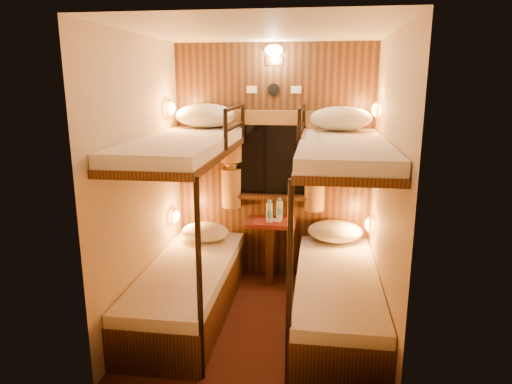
# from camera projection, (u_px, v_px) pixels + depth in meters

# --- Properties ---
(floor) EXTENTS (2.10, 2.10, 0.00)m
(floor) POSITION_uv_depth(u_px,v_px,m) (260.00, 321.00, 3.97)
(floor) COLOR #35180E
(floor) RESTS_ON ground
(ceiling) EXTENTS (2.10, 2.10, 0.00)m
(ceiling) POSITION_uv_depth(u_px,v_px,m) (261.00, 30.00, 3.40)
(ceiling) COLOR silver
(ceiling) RESTS_ON wall_back
(wall_back) EXTENTS (2.40, 0.00, 2.40)m
(wall_back) POSITION_uv_depth(u_px,v_px,m) (273.00, 164.00, 4.69)
(wall_back) COLOR #C6B293
(wall_back) RESTS_ON floor
(wall_front) EXTENTS (2.40, 0.00, 2.40)m
(wall_front) POSITION_uv_depth(u_px,v_px,m) (237.00, 227.00, 2.67)
(wall_front) COLOR #C6B293
(wall_front) RESTS_ON floor
(wall_left) EXTENTS (0.00, 2.40, 2.40)m
(wall_left) POSITION_uv_depth(u_px,v_px,m) (142.00, 183.00, 3.82)
(wall_left) COLOR #C6B293
(wall_left) RESTS_ON floor
(wall_right) EXTENTS (0.00, 2.40, 2.40)m
(wall_right) POSITION_uv_depth(u_px,v_px,m) (387.00, 191.00, 3.55)
(wall_right) COLOR #C6B293
(wall_right) RESTS_ON floor
(back_panel) EXTENTS (2.00, 0.03, 2.40)m
(back_panel) POSITION_uv_depth(u_px,v_px,m) (273.00, 164.00, 4.68)
(back_panel) COLOR black
(back_panel) RESTS_ON floor
(bunk_left) EXTENTS (0.72, 1.90, 1.82)m
(bunk_left) POSITION_uv_depth(u_px,v_px,m) (188.00, 254.00, 3.99)
(bunk_left) COLOR black
(bunk_left) RESTS_ON floor
(bunk_right) EXTENTS (0.72, 1.90, 1.82)m
(bunk_right) POSITION_uv_depth(u_px,v_px,m) (338.00, 262.00, 3.82)
(bunk_right) COLOR black
(bunk_right) RESTS_ON floor
(window) EXTENTS (1.00, 0.12, 0.79)m
(window) POSITION_uv_depth(u_px,v_px,m) (273.00, 167.00, 4.66)
(window) COLOR black
(window) RESTS_ON back_panel
(curtains) EXTENTS (1.10, 0.22, 1.00)m
(curtains) POSITION_uv_depth(u_px,v_px,m) (273.00, 159.00, 4.60)
(curtains) COLOR olive
(curtains) RESTS_ON back_panel
(back_fixtures) EXTENTS (0.54, 0.09, 0.48)m
(back_fixtures) POSITION_uv_depth(u_px,v_px,m) (274.00, 58.00, 4.40)
(back_fixtures) COLOR black
(back_fixtures) RESTS_ON back_panel
(reading_lamps) EXTENTS (2.00, 0.20, 1.25)m
(reading_lamps) POSITION_uv_depth(u_px,v_px,m) (270.00, 166.00, 4.35)
(reading_lamps) COLOR orange
(reading_lamps) RESTS_ON wall_left
(table) EXTENTS (0.50, 0.34, 0.66)m
(table) POSITION_uv_depth(u_px,v_px,m) (271.00, 243.00, 4.69)
(table) COLOR #591A14
(table) RESTS_ON floor
(bottle_left) EXTENTS (0.07, 0.07, 0.24)m
(bottle_left) POSITION_uv_depth(u_px,v_px,m) (269.00, 213.00, 4.56)
(bottle_left) COLOR #99BFE5
(bottle_left) RESTS_ON table
(bottle_right) EXTENTS (0.07, 0.07, 0.23)m
(bottle_right) POSITION_uv_depth(u_px,v_px,m) (280.00, 210.00, 4.66)
(bottle_right) COLOR #99BFE5
(bottle_right) RESTS_ON table
(sachet_a) EXTENTS (0.10, 0.09, 0.01)m
(sachet_a) POSITION_uv_depth(u_px,v_px,m) (277.00, 221.00, 4.62)
(sachet_a) COLOR silver
(sachet_a) RESTS_ON table
(sachet_b) EXTENTS (0.07, 0.05, 0.01)m
(sachet_b) POSITION_uv_depth(u_px,v_px,m) (273.00, 219.00, 4.68)
(sachet_b) COLOR silver
(sachet_b) RESTS_ON table
(pillow_lower_left) EXTENTS (0.48, 0.34, 0.19)m
(pillow_lower_left) POSITION_uv_depth(u_px,v_px,m) (205.00, 232.00, 4.60)
(pillow_lower_left) COLOR silver
(pillow_lower_left) RESTS_ON bunk_left
(pillow_lower_right) EXTENTS (0.55, 0.39, 0.21)m
(pillow_lower_right) POSITION_uv_depth(u_px,v_px,m) (335.00, 231.00, 4.57)
(pillow_lower_right) COLOR silver
(pillow_lower_right) RESTS_ON bunk_right
(pillow_upper_left) EXTENTS (0.59, 0.42, 0.23)m
(pillow_upper_left) POSITION_uv_depth(u_px,v_px,m) (205.00, 116.00, 4.45)
(pillow_upper_left) COLOR silver
(pillow_upper_left) RESTS_ON bunk_left
(pillow_upper_right) EXTENTS (0.56, 0.40, 0.22)m
(pillow_upper_right) POSITION_uv_depth(u_px,v_px,m) (341.00, 118.00, 4.17)
(pillow_upper_right) COLOR silver
(pillow_upper_right) RESTS_ON bunk_right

